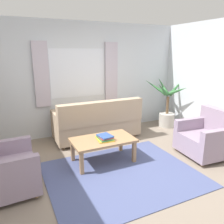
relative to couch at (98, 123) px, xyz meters
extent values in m
plane|color=gray|center=(-0.23, -1.63, -0.37)|extent=(6.24, 6.24, 0.00)
cube|color=silver|center=(-0.23, 0.63, 0.93)|extent=(5.32, 0.12, 2.60)
cube|color=white|center=(-0.23, 0.57, 1.08)|extent=(1.30, 0.01, 1.10)
cube|color=silver|center=(-1.06, 0.54, 1.08)|extent=(0.32, 0.06, 1.40)
cube|color=silver|center=(0.60, 0.54, 1.08)|extent=(0.32, 0.06, 1.40)
cube|color=#4C5684|center=(-0.23, -1.63, -0.36)|extent=(2.37, 1.94, 0.01)
cube|color=tan|center=(0.00, 0.07, -0.12)|extent=(1.90, 0.80, 0.38)
cube|color=tan|center=(0.00, -0.25, 0.31)|extent=(1.90, 0.20, 0.48)
cube|color=tan|center=(0.87, 0.07, 0.19)|extent=(0.16, 0.80, 0.24)
cube|color=tan|center=(-0.87, 0.07, 0.19)|extent=(0.16, 0.80, 0.24)
cylinder|color=#A87F56|center=(0.85, 0.37, -0.34)|extent=(0.06, 0.06, 0.06)
cylinder|color=#A87F56|center=(-0.85, 0.37, -0.34)|extent=(0.06, 0.06, 0.06)
cylinder|color=#A87F56|center=(0.85, -0.23, -0.34)|extent=(0.06, 0.06, 0.06)
cylinder|color=#A87F56|center=(-0.85, -0.23, -0.34)|extent=(0.06, 0.06, 0.06)
cube|color=#998499|center=(-1.91, -1.32, -0.13)|extent=(0.84, 0.88, 0.36)
cube|color=#998499|center=(-1.89, -1.68, 0.16)|extent=(0.80, 0.16, 0.22)
cube|color=#998499|center=(-1.92, -0.96, 0.16)|extent=(0.80, 0.16, 0.22)
cylinder|color=#A87F56|center=(-1.57, -1.64, -0.34)|extent=(0.05, 0.05, 0.06)
cylinder|color=#A87F56|center=(-1.60, -0.96, -0.34)|extent=(0.05, 0.05, 0.06)
cube|color=#998499|center=(1.50, -1.67, -0.13)|extent=(0.86, 0.90, 0.36)
cube|color=#998499|center=(1.83, -1.69, 0.28)|extent=(0.24, 0.85, 0.46)
cube|color=#998499|center=(1.53, -1.31, 0.16)|extent=(0.81, 0.18, 0.22)
cube|color=#998499|center=(1.48, -2.03, 0.16)|extent=(0.81, 0.18, 0.22)
cylinder|color=#A87F56|center=(1.21, -1.31, -0.34)|extent=(0.05, 0.05, 0.06)
cylinder|color=#A87F56|center=(1.16, -1.98, -0.34)|extent=(0.05, 0.05, 0.06)
cylinder|color=#A87F56|center=(1.85, -1.35, -0.34)|extent=(0.05, 0.05, 0.06)
cube|color=#A87F56|center=(-0.33, -1.08, 0.05)|extent=(1.10, 0.64, 0.04)
cube|color=#A87F56|center=(-0.82, -1.34, -0.17)|extent=(0.06, 0.06, 0.40)
cube|color=#A87F56|center=(0.16, -1.34, -0.17)|extent=(0.06, 0.06, 0.40)
cube|color=#A87F56|center=(-0.82, -0.82, -0.17)|extent=(0.06, 0.06, 0.40)
cube|color=#A87F56|center=(0.16, -0.82, -0.17)|extent=(0.06, 0.06, 0.40)
cube|color=gold|center=(-0.32, -1.12, 0.08)|extent=(0.31, 0.35, 0.02)
cube|color=#387F4C|center=(-0.32, -1.13, 0.10)|extent=(0.22, 0.29, 0.02)
cube|color=#B23833|center=(-0.31, -1.12, 0.12)|extent=(0.22, 0.27, 0.02)
cube|color=#335199|center=(-0.31, -1.13, 0.14)|extent=(0.25, 0.29, 0.02)
cylinder|color=#B7B2A8|center=(1.98, 0.02, -0.19)|extent=(0.40, 0.40, 0.35)
cylinder|color=brown|center=(1.98, 0.02, 0.21)|extent=(0.07, 0.07, 0.45)
cone|color=#38753D|center=(2.32, 0.09, 0.68)|extent=(0.62, 0.22, 0.48)
cone|color=#38753D|center=(2.05, 0.35, 0.67)|extent=(0.19, 0.59, 0.48)
cone|color=#38753D|center=(1.74, 0.25, 0.67)|extent=(0.48, 0.53, 0.45)
cone|color=#38753D|center=(1.67, -0.12, 0.68)|extent=(0.61, 0.41, 0.43)
cone|color=#38753D|center=(2.08, -0.22, 0.62)|extent=(0.22, 0.52, 0.33)
camera|label=1|loc=(-1.79, -4.49, 1.57)|focal=35.96mm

